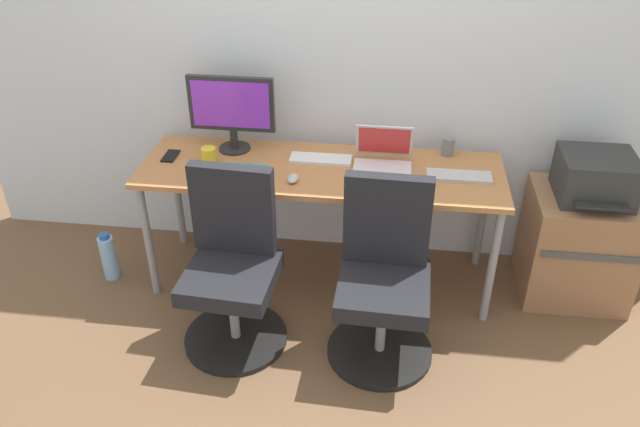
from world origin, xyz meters
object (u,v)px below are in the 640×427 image
at_px(printer, 595,177).
at_px(desktop_monitor, 232,108).
at_px(open_laptop, 383,158).
at_px(side_cabinet, 577,245).
at_px(office_chair_right, 384,281).
at_px(water_bottle_on_floor, 109,257).
at_px(coffee_mug, 209,156).
at_px(office_chair_left, 233,269).

xyz_separation_m(printer, desktop_monitor, (-1.96, 0.10, 0.24)).
xyz_separation_m(desktop_monitor, open_laptop, (0.85, -0.11, -0.20)).
distance_m(side_cabinet, open_laptop, 1.21).
xyz_separation_m(office_chair_right, open_laptop, (-0.05, 0.59, 0.37)).
height_order(office_chair_right, water_bottle_on_floor, office_chair_right).
bearing_deg(coffee_mug, side_cabinet, 2.38).
bearing_deg(side_cabinet, open_laptop, -179.52).
distance_m(office_chair_left, desktop_monitor, 0.91).
bearing_deg(desktop_monitor, office_chair_left, -78.93).
relative_size(side_cabinet, printer, 1.58).
bearing_deg(desktop_monitor, printer, -2.99).
bearing_deg(coffee_mug, water_bottle_on_floor, -167.57).
distance_m(water_bottle_on_floor, open_laptop, 1.72).
distance_m(office_chair_left, coffee_mug, 0.67).
bearing_deg(open_laptop, office_chair_left, -140.40).
bearing_deg(water_bottle_on_floor, printer, 4.76).
bearing_deg(side_cabinet, desktop_monitor, 177.04).
height_order(side_cabinet, water_bottle_on_floor, side_cabinet).
distance_m(desktop_monitor, open_laptop, 0.88).
bearing_deg(office_chair_right, coffee_mug, 152.68).
bearing_deg(coffee_mug, open_laptop, 4.61).
distance_m(office_chair_left, side_cabinet, 1.92).
relative_size(open_laptop, coffee_mug, 3.37).
relative_size(office_chair_right, water_bottle_on_floor, 3.03).
bearing_deg(side_cabinet, office_chair_left, -161.86).
distance_m(desktop_monitor, coffee_mug, 0.29).
bearing_deg(water_bottle_on_floor, desktop_monitor, 24.13).
xyz_separation_m(water_bottle_on_floor, coffee_mug, (0.63, 0.14, 0.64)).
relative_size(office_chair_right, desktop_monitor, 1.96).
xyz_separation_m(printer, water_bottle_on_floor, (-2.69, -0.22, -0.60)).
height_order(office_chair_left, water_bottle_on_floor, office_chair_left).
bearing_deg(side_cabinet, water_bottle_on_floor, -175.22).
relative_size(office_chair_left, coffee_mug, 10.22).
height_order(office_chair_right, desktop_monitor, desktop_monitor).
bearing_deg(office_chair_left, desktop_monitor, 101.07).
distance_m(office_chair_right, desktop_monitor, 1.27).
bearing_deg(open_laptop, office_chair_right, -85.34).
bearing_deg(desktop_monitor, coffee_mug, -117.10).
height_order(office_chair_right, open_laptop, open_laptop).
height_order(office_chair_left, desktop_monitor, desktop_monitor).
bearing_deg(desktop_monitor, open_laptop, -7.44).
bearing_deg(open_laptop, desktop_monitor, 172.56).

